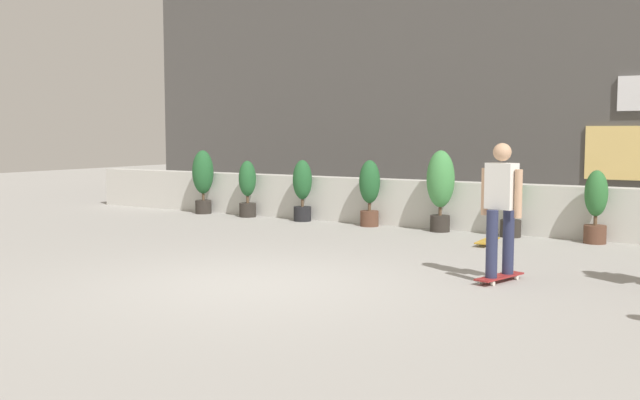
# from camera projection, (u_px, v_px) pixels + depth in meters

# --- Properties ---
(ground_plane) EXTENTS (48.00, 48.00, 0.00)m
(ground_plane) POSITION_uv_depth(u_px,v_px,m) (255.00, 284.00, 8.86)
(ground_plane) COLOR #9E9B96
(planter_wall) EXTENTS (18.00, 0.40, 0.90)m
(planter_wall) POSITION_uv_depth(u_px,v_px,m) (445.00, 205.00, 13.89)
(planter_wall) COLOR beige
(planter_wall) RESTS_ON ground
(building_backdrop) EXTENTS (20.00, 2.08, 6.50)m
(building_backdrop) POSITION_uv_depth(u_px,v_px,m) (513.00, 70.00, 17.01)
(building_backdrop) COLOR #4C4947
(building_backdrop) RESTS_ON ground
(potted_plant_0) EXTENTS (0.47, 0.47, 1.42)m
(potted_plant_0) POSITION_uv_depth(u_px,v_px,m) (203.00, 177.00, 16.41)
(potted_plant_0) COLOR #2D2823
(potted_plant_0) RESTS_ON ground
(potted_plant_1) EXTENTS (0.37, 0.37, 1.21)m
(potted_plant_1) POSITION_uv_depth(u_px,v_px,m) (247.00, 187.00, 15.77)
(potted_plant_1) COLOR #2D2823
(potted_plant_1) RESTS_ON ground
(potted_plant_2) EXTENTS (0.39, 0.39, 1.26)m
(potted_plant_2) POSITION_uv_depth(u_px,v_px,m) (302.00, 188.00, 15.03)
(potted_plant_2) COLOR black
(potted_plant_2) RESTS_ON ground
(potted_plant_3) EXTENTS (0.41, 0.41, 1.28)m
(potted_plant_3) POSITION_uv_depth(u_px,v_px,m) (370.00, 190.00, 14.21)
(potted_plant_3) COLOR brown
(potted_plant_3) RESTS_ON ground
(potted_plant_4) EXTENTS (0.51, 0.51, 1.49)m
(potted_plant_4) POSITION_uv_depth(u_px,v_px,m) (441.00, 185.00, 13.43)
(potted_plant_4) COLOR #2D2823
(potted_plant_4) RESTS_ON ground
(potted_plant_5) EXTENTS (0.37, 0.37, 1.22)m
(potted_plant_5) POSITION_uv_depth(u_px,v_px,m) (511.00, 200.00, 12.75)
(potted_plant_5) COLOR #2D2823
(potted_plant_5) RESTS_ON ground
(potted_plant_6) EXTENTS (0.37, 0.37, 1.21)m
(potted_plant_6) POSITION_uv_depth(u_px,v_px,m) (596.00, 205.00, 12.02)
(potted_plant_6) COLOR brown
(potted_plant_6) RESTS_ON ground
(skater_foreground) EXTENTS (0.54, 0.82, 1.70)m
(skater_foreground) POSITION_uv_depth(u_px,v_px,m) (501.00, 205.00, 8.90)
(skater_foreground) COLOR maroon
(skater_foreground) RESTS_ON ground
(skateboard_near_camera) EXTENTS (0.24, 0.81, 0.08)m
(skateboard_near_camera) POSITION_uv_depth(u_px,v_px,m) (487.00, 241.00, 11.94)
(skateboard_near_camera) COLOR #BF8C26
(skateboard_near_camera) RESTS_ON ground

